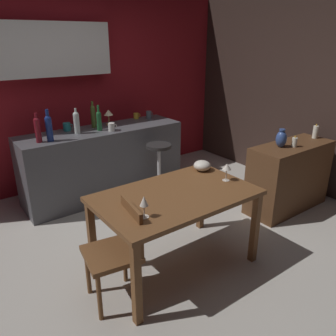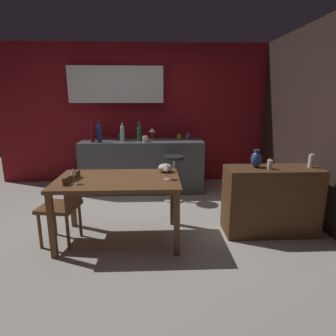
{
  "view_description": "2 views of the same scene",
  "coord_description": "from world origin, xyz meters",
  "px_view_note": "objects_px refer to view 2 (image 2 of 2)",
  "views": [
    {
      "loc": [
        -1.63,
        -2.45,
        1.99
      ],
      "look_at": [
        0.32,
        0.19,
        0.72
      ],
      "focal_mm": 36.04,
      "sensor_mm": 36.0,
      "label": 1
    },
    {
      "loc": [
        0.41,
        -3.46,
        1.62
      ],
      "look_at": [
        0.56,
        0.15,
        0.72
      ],
      "focal_mm": 30.28,
      "sensor_mm": 36.0,
      "label": 2
    }
  ],
  "objects_px": {
    "cup_mustard": "(179,136)",
    "cup_teal": "(121,137)",
    "wine_bottle_green": "(139,133)",
    "wine_bottle_ruby": "(92,133)",
    "wine_bottle_olive": "(140,131)",
    "chair_near_window": "(64,205)",
    "wine_bottle_cobalt": "(99,132)",
    "wine_glass_right": "(73,172)",
    "fruit_bowl": "(165,168)",
    "pillar_candle_short": "(311,161)",
    "dining_table": "(118,186)",
    "wine_glass_left": "(167,168)",
    "cup_white": "(145,139)",
    "cup_slate": "(188,136)",
    "pillar_candle_tall": "(270,164)",
    "sideboard_cabinet": "(270,201)",
    "wine_bottle_clear": "(122,132)",
    "vase_ceramic_blue": "(256,159)",
    "counter_lamp": "(152,131)",
    "bar_stool": "(174,177)"
  },
  "relations": [
    {
      "from": "sideboard_cabinet",
      "to": "wine_glass_left",
      "type": "relative_size",
      "value": 6.54
    },
    {
      "from": "pillar_candle_short",
      "to": "chair_near_window",
      "type": "bearing_deg",
      "value": -176.77
    },
    {
      "from": "fruit_bowl",
      "to": "pillar_candle_short",
      "type": "relative_size",
      "value": 0.94
    },
    {
      "from": "wine_glass_right",
      "to": "wine_bottle_ruby",
      "type": "relative_size",
      "value": 0.52
    },
    {
      "from": "dining_table",
      "to": "sideboard_cabinet",
      "type": "xyz_separation_m",
      "value": [
        1.81,
        0.1,
        -0.24
      ]
    },
    {
      "from": "wine_glass_right",
      "to": "vase_ceramic_blue",
      "type": "xyz_separation_m",
      "value": [
        2.04,
        0.31,
        0.05
      ]
    },
    {
      "from": "wine_bottle_ruby",
      "to": "chair_near_window",
      "type": "bearing_deg",
      "value": -89.31
    },
    {
      "from": "bar_stool",
      "to": "wine_bottle_clear",
      "type": "xyz_separation_m",
      "value": [
        -0.85,
        0.5,
        0.66
      ]
    },
    {
      "from": "sideboard_cabinet",
      "to": "cup_mustard",
      "type": "height_order",
      "value": "cup_mustard"
    },
    {
      "from": "bar_stool",
      "to": "dining_table",
      "type": "bearing_deg",
      "value": -119.16
    },
    {
      "from": "cup_teal",
      "to": "pillar_candle_tall",
      "type": "bearing_deg",
      "value": -45.07
    },
    {
      "from": "chair_near_window",
      "to": "cup_slate",
      "type": "xyz_separation_m",
      "value": [
        1.6,
        1.99,
        0.49
      ]
    },
    {
      "from": "sideboard_cabinet",
      "to": "cup_teal",
      "type": "xyz_separation_m",
      "value": [
        -2.0,
        1.87,
        0.54
      ]
    },
    {
      "from": "bar_stool",
      "to": "cup_teal",
      "type": "height_order",
      "value": "cup_teal"
    },
    {
      "from": "wine_glass_right",
      "to": "wine_bottle_ruby",
      "type": "height_order",
      "value": "wine_bottle_ruby"
    },
    {
      "from": "cup_white",
      "to": "cup_teal",
      "type": "bearing_deg",
      "value": 142.37
    },
    {
      "from": "sideboard_cabinet",
      "to": "bar_stool",
      "type": "xyz_separation_m",
      "value": [
        -1.1,
        1.17,
        -0.02
      ]
    },
    {
      "from": "chair_near_window",
      "to": "pillar_candle_short",
      "type": "bearing_deg",
      "value": 3.23
    },
    {
      "from": "cup_white",
      "to": "pillar_candle_tall",
      "type": "distance_m",
      "value": 2.18
    },
    {
      "from": "fruit_bowl",
      "to": "wine_bottle_clear",
      "type": "xyz_separation_m",
      "value": [
        -0.68,
        1.5,
        0.25
      ]
    },
    {
      "from": "wine_glass_right",
      "to": "wine_bottle_green",
      "type": "bearing_deg",
      "value": 73.31
    },
    {
      "from": "wine_bottle_olive",
      "to": "counter_lamp",
      "type": "xyz_separation_m",
      "value": [
        0.22,
        0.0,
        -0.01
      ]
    },
    {
      "from": "wine_bottle_ruby",
      "to": "pillar_candle_short",
      "type": "height_order",
      "value": "wine_bottle_ruby"
    },
    {
      "from": "wine_bottle_clear",
      "to": "wine_bottle_green",
      "type": "bearing_deg",
      "value": -4.42
    },
    {
      "from": "wine_bottle_olive",
      "to": "chair_near_window",
      "type": "bearing_deg",
      "value": -110.7
    },
    {
      "from": "fruit_bowl",
      "to": "wine_bottle_cobalt",
      "type": "distance_m",
      "value": 1.76
    },
    {
      "from": "wine_glass_right",
      "to": "pillar_candle_short",
      "type": "relative_size",
      "value": 0.96
    },
    {
      "from": "dining_table",
      "to": "wine_bottle_ruby",
      "type": "bearing_deg",
      "value": 110.4
    },
    {
      "from": "dining_table",
      "to": "wine_glass_left",
      "type": "xyz_separation_m",
      "value": [
        0.55,
        -0.06,
        0.22
      ]
    },
    {
      "from": "wine_glass_left",
      "to": "wine_glass_right",
      "type": "relative_size",
      "value": 0.97
    },
    {
      "from": "fruit_bowl",
      "to": "pillar_candle_short",
      "type": "height_order",
      "value": "pillar_candle_short"
    },
    {
      "from": "cup_slate",
      "to": "counter_lamp",
      "type": "xyz_separation_m",
      "value": [
        -0.63,
        -0.0,
        0.09
      ]
    },
    {
      "from": "cup_mustard",
      "to": "cup_slate",
      "type": "height_order",
      "value": "cup_slate"
    },
    {
      "from": "wine_bottle_ruby",
      "to": "cup_slate",
      "type": "height_order",
      "value": "wine_bottle_ruby"
    },
    {
      "from": "fruit_bowl",
      "to": "cup_slate",
      "type": "distance_m",
      "value": 1.73
    },
    {
      "from": "cup_white",
      "to": "cup_slate",
      "type": "xyz_separation_m",
      "value": [
        0.75,
        0.29,
        0.0
      ]
    },
    {
      "from": "wine_bottle_green",
      "to": "pillar_candle_tall",
      "type": "xyz_separation_m",
      "value": [
        1.59,
        -1.71,
        -0.16
      ]
    },
    {
      "from": "bar_stool",
      "to": "cup_white",
      "type": "bearing_deg",
      "value": 141.89
    },
    {
      "from": "cup_slate",
      "to": "wine_glass_left",
      "type": "bearing_deg",
      "value": -102.74
    },
    {
      "from": "wine_glass_left",
      "to": "vase_ceramic_blue",
      "type": "distance_m",
      "value": 1.08
    },
    {
      "from": "vase_ceramic_blue",
      "to": "cup_mustard",
      "type": "bearing_deg",
      "value": 111.72
    },
    {
      "from": "wine_bottle_olive",
      "to": "cup_mustard",
      "type": "height_order",
      "value": "wine_bottle_olive"
    },
    {
      "from": "cup_mustard",
      "to": "counter_lamp",
      "type": "xyz_separation_m",
      "value": [
        -0.49,
        -0.11,
        0.11
      ]
    },
    {
      "from": "wine_bottle_cobalt",
      "to": "vase_ceramic_blue",
      "type": "relative_size",
      "value": 1.71
    },
    {
      "from": "wine_bottle_green",
      "to": "wine_bottle_ruby",
      "type": "height_order",
      "value": "wine_bottle_ruby"
    },
    {
      "from": "cup_mustard",
      "to": "cup_teal",
      "type": "distance_m",
      "value": 1.04
    },
    {
      "from": "wine_glass_right",
      "to": "wine_bottle_green",
      "type": "xyz_separation_m",
      "value": [
        0.58,
        1.93,
        0.17
      ]
    },
    {
      "from": "chair_near_window",
      "to": "cup_mustard",
      "type": "relative_size",
      "value": 7.58
    },
    {
      "from": "sideboard_cabinet",
      "to": "wine_bottle_cobalt",
      "type": "relative_size",
      "value": 3.06
    },
    {
      "from": "wine_bottle_cobalt",
      "to": "cup_teal",
      "type": "bearing_deg",
      "value": 45.61
    }
  ]
}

